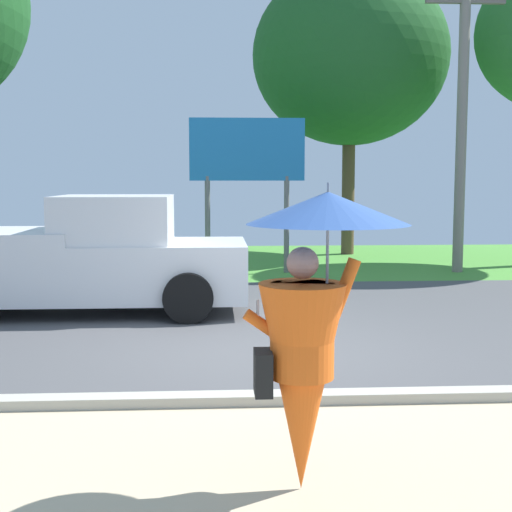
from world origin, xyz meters
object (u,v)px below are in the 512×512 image
(roadside_billboard, at_px, (247,161))
(tree_right_mid, at_px, (350,56))
(pickup_truck, at_px, (86,258))
(monk_pedestrian, at_px, (309,327))
(utility_pole, at_px, (462,118))

(roadside_billboard, bearing_deg, tree_right_mid, 51.89)
(pickup_truck, bearing_deg, monk_pedestrian, -65.63)
(utility_pole, bearing_deg, monk_pedestrian, -113.76)
(pickup_truck, distance_m, roadside_billboard, 5.68)
(monk_pedestrian, distance_m, roadside_billboard, 11.55)
(monk_pedestrian, xyz_separation_m, roadside_billboard, (0.12, 11.46, 1.40))
(utility_pole, bearing_deg, roadside_billboard, 178.42)
(pickup_truck, relative_size, roadside_billboard, 1.49)
(utility_pole, bearing_deg, tree_right_mid, 114.25)
(utility_pole, xyz_separation_m, roadside_billboard, (-4.86, 0.13, -0.96))
(utility_pole, relative_size, roadside_billboard, 1.91)
(utility_pole, distance_m, roadside_billboard, 4.96)
(utility_pole, bearing_deg, pickup_truck, -149.63)
(pickup_truck, xyz_separation_m, utility_pole, (7.69, 4.50, 2.64))
(monk_pedestrian, relative_size, tree_right_mid, 0.27)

